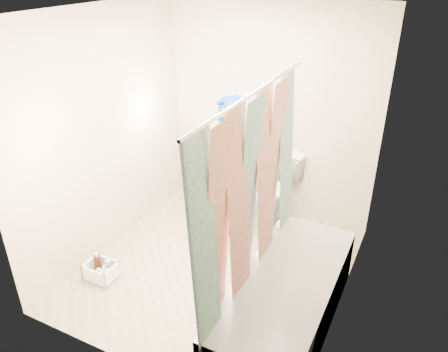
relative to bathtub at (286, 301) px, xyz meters
The scene contains 14 objects.
floor 0.99m from the bathtub, 153.43° to the left, with size 2.60×2.60×0.00m, color gray.
ceiling 2.33m from the bathtub, 153.43° to the left, with size 2.40×2.60×0.02m, color white.
wall_back 2.14m from the bathtub, 116.23° to the left, with size 2.40×0.02×2.40m, color #B9A68E.
wall_front 1.54m from the bathtub, 134.17° to the right, with size 2.40×0.02×2.40m, color #B9A68E.
wall_left 2.29m from the bathtub, 168.29° to the left, with size 0.02×2.60×2.40m, color #B9A68E.
wall_right 1.08m from the bathtub, 50.53° to the left, with size 0.02×2.60×2.40m, color #B9A68E.
bathtub is the anchor object (origin of this frame).
curtain_rod 1.71m from the bathtub, behind, with size 0.02×0.02×1.90m, color silver.
shower_curtain 0.82m from the bathtub, behind, with size 0.06×1.75×1.80m, color white.
toilet 1.63m from the bathtub, 116.02° to the left, with size 0.45×0.79×0.81m, color white.
tank_lid 1.54m from the bathtub, 119.31° to the left, with size 0.50×0.22×0.04m, color white.
tank_internals 1.89m from the bathtub, 112.48° to the left, with size 0.19×0.09×0.26m.
plumber 1.62m from the bathtub, 134.36° to the left, with size 0.56×0.37×1.53m, color #0F349B.
cleaning_caddy 1.77m from the bathtub, behind, with size 0.29×0.23×0.22m.
Camera 1 is at (1.60, -3.04, 2.77)m, focal length 35.00 mm.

